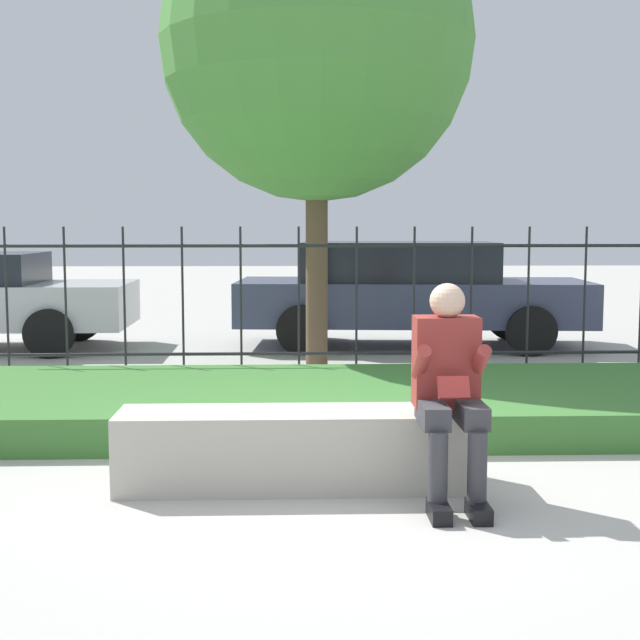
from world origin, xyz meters
name	(u,v)px	position (x,y,z in m)	size (l,w,h in m)	color
ground_plane	(352,486)	(0.00, 0.00, 0.00)	(60.00, 60.00, 0.00)	#B2AFA8
stone_bench	(299,453)	(-0.33, 0.00, 0.21)	(2.23, 0.51, 0.48)	#B7B2A3
person_seated_reader	(449,382)	(0.55, -0.29, 0.70)	(0.42, 0.73, 1.28)	black
grass_berm	(336,403)	(0.00, 1.90, 0.14)	(9.00, 2.40, 0.28)	#3D7533
iron_fence	(328,303)	(0.00, 3.55, 0.84)	(7.00, 0.03, 1.61)	#232326
car_parked_center	(408,291)	(1.19, 6.40, 0.74)	(4.72, 2.07, 1.40)	#383D56
tree_behind_fence	(317,44)	(-0.08, 4.67, 3.60)	(3.47, 3.47, 5.34)	brown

